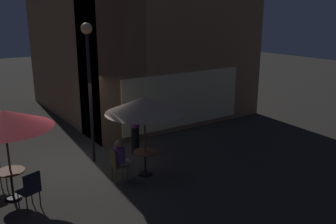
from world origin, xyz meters
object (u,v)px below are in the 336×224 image
(street_lamp_near_corner, at_px, (89,67))
(patio_umbrella_1, at_px, (4,120))
(patron_seated_0, at_px, (121,157))
(patio_umbrella_0, at_px, (144,105))
(cafe_table_0, at_px, (145,158))
(cafe_table_1, at_px, (11,179))
(cafe_chair_1, at_px, (30,188))
(cafe_chair_0, at_px, (117,163))
(patron_standing_1, at_px, (135,127))

(street_lamp_near_corner, distance_m, patio_umbrella_1, 2.99)
(patron_seated_0, bearing_deg, patio_umbrella_0, 0.00)
(cafe_table_0, height_order, patio_umbrella_0, patio_umbrella_0)
(street_lamp_near_corner, xyz_separation_m, cafe_table_1, (-2.64, -1.09, -2.43))
(cafe_table_0, relative_size, cafe_table_1, 0.93)
(patio_umbrella_1, bearing_deg, patron_seated_0, -12.83)
(street_lamp_near_corner, xyz_separation_m, cafe_chair_1, (-2.38, -1.86, -2.42))
(patio_umbrella_0, bearing_deg, street_lamp_near_corner, 115.03)
(cafe_table_0, xyz_separation_m, patron_seated_0, (-0.74, 0.05, 0.18))
(cafe_table_0, height_order, cafe_chair_0, cafe_chair_0)
(cafe_table_0, bearing_deg, cafe_chair_0, 175.99)
(street_lamp_near_corner, bearing_deg, patio_umbrella_1, -157.50)
(cafe_chair_1, distance_m, patron_standing_1, 4.19)
(patron_seated_0, bearing_deg, patio_umbrella_1, 171.18)
(cafe_table_1, height_order, patron_seated_0, patron_seated_0)
(street_lamp_near_corner, relative_size, cafe_chair_1, 4.52)
(patio_umbrella_1, bearing_deg, cafe_chair_1, -71.28)
(cafe_chair_0, relative_size, patron_seated_0, 0.74)
(patron_seated_0, bearing_deg, cafe_table_0, -0.00)
(cafe_chair_0, bearing_deg, patio_umbrella_1, 170.72)
(patron_seated_0, distance_m, patron_standing_1, 2.08)
(cafe_table_0, bearing_deg, cafe_table_1, 169.01)
(cafe_table_0, relative_size, cafe_chair_0, 0.80)
(patio_umbrella_0, height_order, patron_seated_0, patio_umbrella_0)
(street_lamp_near_corner, relative_size, patio_umbrella_0, 1.84)
(patron_seated_0, relative_size, patron_standing_1, 0.69)
(patio_umbrella_0, xyz_separation_m, cafe_chair_0, (-0.88, 0.06, -1.52))
(patio_umbrella_0, xyz_separation_m, patron_seated_0, (-0.74, 0.05, -1.38))
(cafe_table_0, distance_m, cafe_table_1, 3.53)
(street_lamp_near_corner, distance_m, patio_umbrella_0, 2.15)
(patio_umbrella_0, relative_size, cafe_chair_0, 2.56)
(cafe_table_0, height_order, patron_seated_0, patron_seated_0)
(patio_umbrella_1, relative_size, patron_standing_1, 1.32)
(cafe_chair_1, relative_size, patron_standing_1, 0.53)
(street_lamp_near_corner, relative_size, patron_seated_0, 3.51)
(patio_umbrella_1, xyz_separation_m, patron_seated_0, (2.73, -0.62, -1.39))
(cafe_chair_1, bearing_deg, patio_umbrella_1, -0.00)
(cafe_table_1, bearing_deg, patron_standing_1, 13.23)
(cafe_chair_0, bearing_deg, cafe_table_1, 170.72)
(patio_umbrella_1, relative_size, patron_seated_0, 1.91)
(street_lamp_near_corner, relative_size, cafe_chair_0, 4.73)
(street_lamp_near_corner, relative_size, cafe_table_0, 5.94)
(cafe_table_0, xyz_separation_m, patio_umbrella_0, (0.00, 0.00, 1.56))
(patio_umbrella_1, bearing_deg, patron_standing_1, 13.23)
(patio_umbrella_0, distance_m, patio_umbrella_1, 3.53)
(cafe_table_0, bearing_deg, patio_umbrella_0, 90.00)
(patron_seated_0, bearing_deg, cafe_chair_1, -172.64)
(patron_standing_1, bearing_deg, cafe_table_1, 151.76)
(patio_umbrella_1, xyz_separation_m, cafe_chair_0, (2.59, -0.61, -1.53))
(cafe_chair_1, height_order, patron_standing_1, patron_standing_1)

